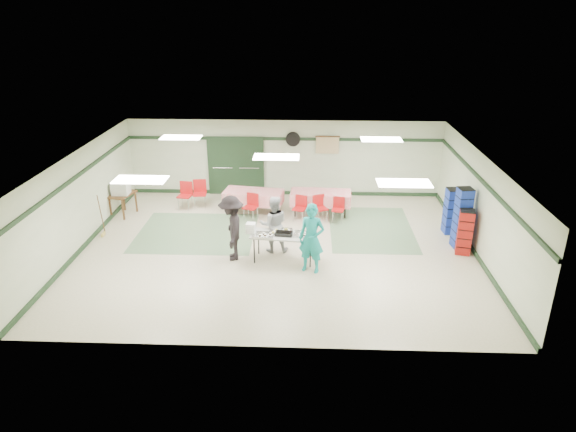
{
  "coord_description": "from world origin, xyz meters",
  "views": [
    {
      "loc": [
        0.83,
        -13.02,
        6.42
      ],
      "look_at": [
        0.32,
        -0.3,
        1.13
      ],
      "focal_mm": 32.0,
      "sensor_mm": 36.0,
      "label": 1
    }
  ],
  "objects_px": {
    "volunteer_grey": "(274,224)",
    "crate_stack_blue_a": "(452,211)",
    "chair_d": "(252,204)",
    "office_printer": "(121,188)",
    "chair_b": "(300,205)",
    "chair_c": "(338,207)",
    "broom": "(101,214)",
    "printer_table": "(122,196)",
    "dining_table_a": "(321,197)",
    "chair_a": "(319,205)",
    "dining_table_b": "(253,196)",
    "chair_loose_a": "(200,190)",
    "volunteer_teal": "(312,239)",
    "chair_loose_b": "(185,192)",
    "volunteer_dark": "(232,228)",
    "crate_stack_red": "(465,232)",
    "serving_table": "(284,236)",
    "crate_stack_blue_b": "(462,218)"
  },
  "relations": [
    {
      "from": "volunteer_dark",
      "to": "crate_stack_red",
      "type": "distance_m",
      "value": 6.35
    },
    {
      "from": "chair_b",
      "to": "chair_c",
      "type": "bearing_deg",
      "value": 18.42
    },
    {
      "from": "chair_loose_a",
      "to": "volunteer_dark",
      "type": "bearing_deg",
      "value": -73.03
    },
    {
      "from": "dining_table_b",
      "to": "chair_loose_a",
      "type": "relative_size",
      "value": 2.13
    },
    {
      "from": "volunteer_dark",
      "to": "office_printer",
      "type": "height_order",
      "value": "volunteer_dark"
    },
    {
      "from": "serving_table",
      "to": "office_printer",
      "type": "height_order",
      "value": "office_printer"
    },
    {
      "from": "volunteer_teal",
      "to": "chair_loose_b",
      "type": "height_order",
      "value": "volunteer_teal"
    },
    {
      "from": "chair_d",
      "to": "printer_table",
      "type": "height_order",
      "value": "chair_d"
    },
    {
      "from": "dining_table_b",
      "to": "chair_loose_b",
      "type": "relative_size",
      "value": 2.15
    },
    {
      "from": "volunteer_teal",
      "to": "volunteer_dark",
      "type": "bearing_deg",
      "value": -179.56
    },
    {
      "from": "chair_c",
      "to": "chair_d",
      "type": "distance_m",
      "value": 2.75
    },
    {
      "from": "serving_table",
      "to": "broom",
      "type": "distance_m",
      "value": 5.63
    },
    {
      "from": "volunteer_teal",
      "to": "dining_table_b",
      "type": "distance_m",
      "value": 4.36
    },
    {
      "from": "printer_table",
      "to": "office_printer",
      "type": "bearing_deg",
      "value": -75.06
    },
    {
      "from": "dining_table_a",
      "to": "chair_a",
      "type": "bearing_deg",
      "value": -91.31
    },
    {
      "from": "chair_d",
      "to": "broom",
      "type": "xyz_separation_m",
      "value": [
        -4.29,
        -1.4,
        0.14
      ]
    },
    {
      "from": "chair_a",
      "to": "printer_table",
      "type": "bearing_deg",
      "value": 154.14
    },
    {
      "from": "serving_table",
      "to": "dining_table_a",
      "type": "xyz_separation_m",
      "value": [
        1.04,
        3.36,
        -0.14
      ]
    },
    {
      "from": "dining_table_b",
      "to": "crate_stack_blue_a",
      "type": "bearing_deg",
      "value": -4.36
    },
    {
      "from": "chair_loose_b",
      "to": "crate_stack_blue_b",
      "type": "height_order",
      "value": "crate_stack_blue_b"
    },
    {
      "from": "dining_table_a",
      "to": "crate_stack_blue_a",
      "type": "relative_size",
      "value": 1.42
    },
    {
      "from": "chair_loose_a",
      "to": "chair_loose_b",
      "type": "relative_size",
      "value": 1.01
    },
    {
      "from": "crate_stack_blue_a",
      "to": "chair_loose_a",
      "type": "bearing_deg",
      "value": 166.93
    },
    {
      "from": "chair_d",
      "to": "broom",
      "type": "height_order",
      "value": "broom"
    },
    {
      "from": "dining_table_a",
      "to": "broom",
      "type": "height_order",
      "value": "broom"
    },
    {
      "from": "volunteer_teal",
      "to": "chair_a",
      "type": "xyz_separation_m",
      "value": [
        0.26,
        3.34,
        -0.4
      ]
    },
    {
      "from": "chair_b",
      "to": "chair_loose_b",
      "type": "distance_m",
      "value": 3.95
    },
    {
      "from": "printer_table",
      "to": "chair_b",
      "type": "bearing_deg",
      "value": 12.9
    },
    {
      "from": "crate_stack_red",
      "to": "chair_d",
      "type": "bearing_deg",
      "value": 160.41
    },
    {
      "from": "volunteer_teal",
      "to": "volunteer_dark",
      "type": "relative_size",
      "value": 1.02
    },
    {
      "from": "volunteer_teal",
      "to": "dining_table_a",
      "type": "height_order",
      "value": "volunteer_teal"
    },
    {
      "from": "dining_table_b",
      "to": "crate_stack_blue_b",
      "type": "height_order",
      "value": "crate_stack_blue_b"
    },
    {
      "from": "chair_b",
      "to": "chair_d",
      "type": "relative_size",
      "value": 0.95
    },
    {
      "from": "dining_table_a",
      "to": "chair_d",
      "type": "bearing_deg",
      "value": -162.29
    },
    {
      "from": "chair_a",
      "to": "chair_d",
      "type": "distance_m",
      "value": 2.15
    },
    {
      "from": "crate_stack_red",
      "to": "chair_a",
      "type": "bearing_deg",
      "value": 151.19
    },
    {
      "from": "chair_loose_a",
      "to": "crate_stack_red",
      "type": "height_order",
      "value": "crate_stack_red"
    },
    {
      "from": "chair_d",
      "to": "broom",
      "type": "distance_m",
      "value": 4.52
    },
    {
      "from": "chair_a",
      "to": "crate_stack_red",
      "type": "bearing_deg",
      "value": -52.83
    },
    {
      "from": "volunteer_grey",
      "to": "crate_stack_blue_a",
      "type": "bearing_deg",
      "value": -170.56
    },
    {
      "from": "printer_table",
      "to": "chair_a",
      "type": "bearing_deg",
      "value": 13.09
    },
    {
      "from": "dining_table_a",
      "to": "chair_a",
      "type": "relative_size",
      "value": 2.34
    },
    {
      "from": "chair_d",
      "to": "office_printer",
      "type": "bearing_deg",
      "value": -162.33
    },
    {
      "from": "crate_stack_red",
      "to": "office_printer",
      "type": "xyz_separation_m",
      "value": [
        -10.3,
        2.32,
        0.31
      ]
    },
    {
      "from": "chair_a",
      "to": "volunteer_dark",
      "type": "bearing_deg",
      "value": -155.16
    },
    {
      "from": "volunteer_dark",
      "to": "dining_table_a",
      "type": "xyz_separation_m",
      "value": [
        2.43,
        3.3,
        -0.32
      ]
    },
    {
      "from": "volunteer_grey",
      "to": "crate_stack_red",
      "type": "bearing_deg",
      "value": 174.7
    },
    {
      "from": "office_printer",
      "to": "chair_loose_a",
      "type": "bearing_deg",
      "value": 20.75
    },
    {
      "from": "volunteer_teal",
      "to": "chair_b",
      "type": "distance_m",
      "value": 3.38
    },
    {
      "from": "volunteer_dark",
      "to": "office_printer",
      "type": "bearing_deg",
      "value": -135.78
    }
  ]
}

